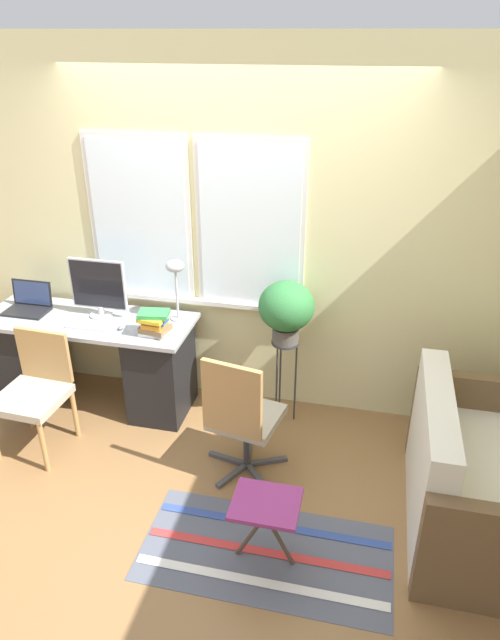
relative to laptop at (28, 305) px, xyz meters
name	(u,v)px	position (x,y,z in m)	size (l,w,h in m)	color
ground_plane	(218,442)	(1.60, -0.33, -0.79)	(14.00, 14.00, 0.00)	olive
wall_back_with_window	(236,237)	(1.58, 0.34, 0.56)	(9.00, 0.12, 2.70)	beige
desk	(93,359)	(0.51, -0.03, -0.40)	(1.61, 0.59, 0.74)	#9EA3A8
laptop	(28,305)	(0.00, 0.00, 0.00)	(0.33, 0.23, 0.22)	black
monitor	(98,288)	(0.59, 0.04, 0.18)	(0.44, 0.18, 0.45)	silver
keyboard	(90,325)	(0.59, -0.14, -0.04)	(0.34, 0.14, 0.02)	silver
mouse	(121,328)	(0.83, -0.13, -0.03)	(0.04, 0.06, 0.03)	slate
desk_lamp	(175,273)	(1.18, 0.12, 0.33)	(0.13, 0.13, 0.47)	#ADADB2
book_stack	(154,323)	(1.10, -0.15, 0.04)	(0.23, 0.20, 0.18)	white
desk_chair_wooden	(35,389)	(0.36, -0.60, -0.33)	(0.47, 0.48, 0.84)	#B2844C
office_chair_swivel	(242,416)	(1.85, -0.61, -0.32)	(0.55, 0.56, 0.94)	#47474C
couch_loveseat	(475,484)	(3.29, -0.72, -0.49)	(0.80, 1.28, 0.87)	white
plant_stand	(285,355)	(2.01, 0.07, -0.23)	(0.20, 0.20, 0.68)	#333338
potted_plant	(286,308)	(2.01, 0.07, 0.15)	(0.40, 0.40, 0.46)	#514C47
floor_rug_striped	(266,553)	(2.14, -1.22, -0.79)	(1.44, 0.71, 0.01)	#565B6B
folding_stool	(266,508)	(2.14, -1.26, -0.41)	(0.37, 0.31, 0.44)	#93337A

